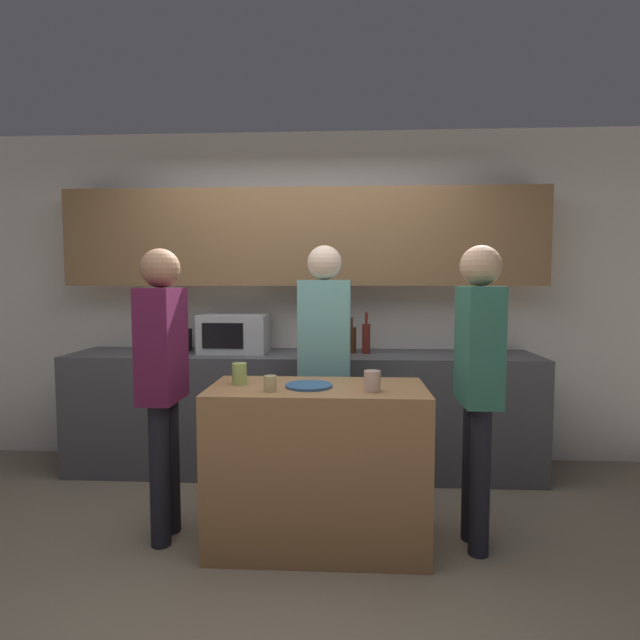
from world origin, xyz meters
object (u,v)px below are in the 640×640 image
microwave (235,333)px  potted_plant (482,328)px  toaster (173,340)px  person_left (478,370)px  bottle_1 (351,339)px  person_right (163,368)px  cup_0 (372,381)px  bottle_2 (366,338)px  cup_2 (270,383)px  plate_on_island (309,386)px  person_center (324,350)px  bottle_0 (334,343)px  cup_1 (239,374)px

microwave → potted_plant: bearing=0.0°
microwave → toaster: microwave is taller
toaster → person_left: size_ratio=0.16×
microwave → bottle_1: microwave is taller
bottle_1 → person_right: size_ratio=0.17×
cup_0 → bottle_2: bearing=89.3°
cup_2 → person_left: person_left is taller
bottle_1 → potted_plant: bearing=-0.3°
person_right → plate_on_island: bearing=88.5°
potted_plant → person_center: bearing=-152.8°
person_left → bottle_0: bearing=36.7°
bottle_2 → plate_on_island: 1.21m
toaster → person_left: bearing=-28.6°
toaster → bottle_0: 1.29m
microwave → person_right: bearing=-97.7°
cup_1 → bottle_0: bearing=63.9°
bottle_2 → plate_on_island: size_ratio=1.23×
person_center → bottle_1: bearing=-104.9°
microwave → cup_2: size_ratio=6.20×
cup_1 → person_left: 1.32m
potted_plant → cup_2: (-1.44, -1.30, -0.18)m
toaster → person_left: 2.39m
bottle_1 → person_right: person_right is taller
toaster → bottle_2: bottle_2 is taller
bottle_1 → person_left: person_left is taller
potted_plant → person_center: (-1.18, -0.61, -0.10)m
bottle_0 → person_left: bearing=-52.8°
bottle_0 → plate_on_island: size_ratio=0.85×
cup_2 → person_center: person_center is taller
cup_1 → cup_2: (0.20, -0.18, -0.02)m
microwave → plate_on_island: size_ratio=2.00×
toaster → bottle_0: bottle_0 is taller
microwave → cup_2: bearing=-69.7°
toaster → cup_2: toaster is taller
bottle_0 → bottle_1: bearing=32.6°
microwave → bottle_2: bottle_2 is taller
bottle_1 → bottle_0: bearing=-147.4°
potted_plant → bottle_2: 0.89m
cup_2 → person_right: (-0.64, 0.15, 0.05)m
bottle_1 → toaster: bearing=-179.8°
bottle_0 → cup_0: 1.22m
potted_plant → cup_1: size_ratio=3.30×
person_center → cup_0: bearing=114.3°
bottle_0 → person_center: 0.54m
bottle_0 → person_right: size_ratio=0.13×
plate_on_island → person_right: (-0.83, 0.03, 0.08)m
toaster → cup_0: size_ratio=2.33×
bottle_1 → person_center: person_center is taller
bottle_0 → bottle_1: (0.13, 0.08, 0.02)m
bottle_0 → plate_on_island: bearing=-95.9°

